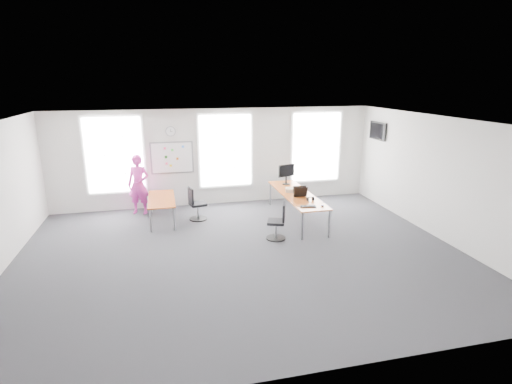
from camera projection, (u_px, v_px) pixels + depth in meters
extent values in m
plane|color=#2C2C31|center=(242.00, 254.00, 9.13)|extent=(10.00, 10.00, 0.00)
plane|color=white|center=(240.00, 122.00, 8.31)|extent=(10.00, 10.00, 0.00)
plane|color=silver|center=(216.00, 157.00, 12.46)|extent=(10.00, 0.00, 10.00)
plane|color=silver|center=(304.00, 275.00, 4.97)|extent=(10.00, 0.00, 10.00)
plane|color=silver|center=(440.00, 178.00, 9.83)|extent=(0.00, 10.00, 10.00)
cube|color=silver|center=(115.00, 155.00, 11.71)|extent=(1.60, 0.06, 2.20)
cube|color=silver|center=(226.00, 151.00, 12.45)|extent=(1.60, 0.06, 2.20)
cube|color=silver|center=(316.00, 147.00, 13.11)|extent=(1.60, 0.06, 2.20)
cube|color=#B15316|center=(297.00, 194.00, 11.19)|extent=(0.83, 3.10, 0.03)
cylinder|color=gray|center=(302.00, 226.00, 9.82)|extent=(0.05, 0.05, 0.72)
cylinder|color=gray|center=(329.00, 224.00, 9.97)|extent=(0.05, 0.05, 0.72)
cylinder|color=gray|center=(270.00, 194.00, 12.61)|extent=(0.05, 0.05, 0.72)
cylinder|color=gray|center=(292.00, 192.00, 12.76)|extent=(0.05, 0.05, 0.72)
cube|color=#B15316|center=(161.00, 199.00, 11.09)|extent=(0.72, 1.80, 0.03)
cylinder|color=gray|center=(151.00, 221.00, 10.33)|extent=(0.05, 0.05, 0.63)
cylinder|color=gray|center=(174.00, 219.00, 10.46)|extent=(0.05, 0.05, 0.63)
cylinder|color=gray|center=(152.00, 202.00, 11.90)|extent=(0.05, 0.05, 0.63)
cylinder|color=gray|center=(172.00, 201.00, 12.03)|extent=(0.05, 0.05, 0.63)
cylinder|color=black|center=(276.00, 238.00, 9.99)|extent=(0.49, 0.49, 0.03)
cylinder|color=gray|center=(276.00, 230.00, 9.94)|extent=(0.06, 0.06, 0.40)
cube|color=black|center=(276.00, 222.00, 9.88)|extent=(0.54, 0.54, 0.07)
cube|color=black|center=(284.00, 212.00, 9.78)|extent=(0.18, 0.39, 0.43)
cylinder|color=black|center=(198.00, 219.00, 11.38)|extent=(0.50, 0.50, 0.03)
cylinder|color=gray|center=(198.00, 211.00, 11.32)|extent=(0.06, 0.06, 0.41)
cube|color=black|center=(198.00, 204.00, 11.26)|extent=(0.51, 0.51, 0.07)
cube|color=black|center=(191.00, 196.00, 11.10)|extent=(0.14, 0.41, 0.44)
imported|color=#DA35A6|center=(139.00, 185.00, 11.66)|extent=(0.74, 0.61, 1.76)
cube|color=white|center=(172.00, 158.00, 12.12)|extent=(1.20, 0.03, 0.90)
cylinder|color=gray|center=(170.00, 131.00, 11.90)|extent=(0.30, 0.04, 0.30)
cube|color=black|center=(378.00, 131.00, 12.41)|extent=(0.06, 0.90, 0.55)
cube|color=black|center=(308.00, 206.00, 10.03)|extent=(0.42, 0.27, 0.02)
ellipsoid|color=black|center=(322.00, 206.00, 10.05)|extent=(0.09, 0.12, 0.04)
cylinder|color=black|center=(310.00, 202.00, 10.44)|extent=(0.07, 0.07, 0.01)
cylinder|color=black|center=(308.00, 199.00, 10.51)|extent=(0.04, 0.10, 0.10)
cylinder|color=black|center=(313.00, 199.00, 10.54)|extent=(0.04, 0.10, 0.10)
cylinder|color=gold|center=(308.00, 199.00, 10.51)|extent=(0.01, 0.10, 0.10)
cube|color=black|center=(310.00, 197.00, 10.51)|extent=(0.17, 0.02, 0.02)
cube|color=black|center=(300.00, 191.00, 10.90)|extent=(0.36, 0.11, 0.29)
cube|color=#F05106|center=(301.00, 192.00, 10.82)|extent=(0.34, 0.13, 0.27)
cube|color=black|center=(301.00, 192.00, 10.80)|extent=(0.37, 0.13, 0.28)
cube|color=beige|center=(291.00, 190.00, 11.36)|extent=(0.37, 0.32, 0.11)
cylinder|color=black|center=(286.00, 184.00, 12.18)|extent=(0.23, 0.23, 0.02)
cylinder|color=black|center=(286.00, 180.00, 12.15)|extent=(0.05, 0.05, 0.23)
cube|color=black|center=(287.00, 171.00, 12.05)|extent=(0.54, 0.20, 0.37)
cube|color=black|center=(287.00, 171.00, 12.03)|extent=(0.50, 0.16, 0.33)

